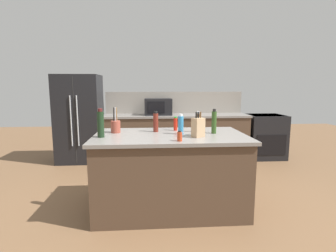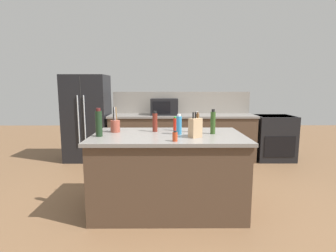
{
  "view_description": "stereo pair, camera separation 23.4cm",
  "coord_description": "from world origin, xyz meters",
  "px_view_note": "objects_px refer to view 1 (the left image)",
  "views": [
    {
      "loc": [
        -0.25,
        -3.12,
        1.52
      ],
      "look_at": [
        0.0,
        0.35,
        0.99
      ],
      "focal_mm": 28.0,
      "sensor_mm": 36.0,
      "label": 1
    },
    {
      "loc": [
        -0.02,
        -3.12,
        1.52
      ],
      "look_at": [
        0.0,
        0.35,
        0.99
      ],
      "focal_mm": 28.0,
      "sensor_mm": 36.0,
      "label": 2
    }
  ],
  "objects_px": {
    "hot_sauce_bottle": "(175,124)",
    "knife_block": "(198,127)",
    "vinegar_bottle": "(156,122)",
    "range_oven": "(265,136)",
    "utensil_crock": "(116,126)",
    "pepper_grinder": "(198,122)",
    "refrigerator": "(80,119)",
    "spice_jar_paprika": "(180,136)",
    "olive_oil_bottle": "(214,122)",
    "dish_soap_bottle": "(181,125)",
    "spice_jar_oregano": "(194,131)",
    "microwave": "(158,107)",
    "wine_bottle": "(101,124)"
  },
  "relations": [
    {
      "from": "utensil_crock",
      "to": "olive_oil_bottle",
      "type": "bearing_deg",
      "value": -6.42
    },
    {
      "from": "utensil_crock",
      "to": "dish_soap_bottle",
      "type": "distance_m",
      "value": 0.82
    },
    {
      "from": "spice_jar_paprika",
      "to": "olive_oil_bottle",
      "type": "bearing_deg",
      "value": 42.0
    },
    {
      "from": "vinegar_bottle",
      "to": "spice_jar_paprika",
      "type": "bearing_deg",
      "value": -68.26
    },
    {
      "from": "range_oven",
      "to": "dish_soap_bottle",
      "type": "bearing_deg",
      "value": -133.43
    },
    {
      "from": "knife_block",
      "to": "pepper_grinder",
      "type": "bearing_deg",
      "value": 48.66
    },
    {
      "from": "knife_block",
      "to": "utensil_crock",
      "type": "relative_size",
      "value": 0.91
    },
    {
      "from": "hot_sauce_bottle",
      "to": "range_oven",
      "type": "bearing_deg",
      "value": 42.25
    },
    {
      "from": "dish_soap_bottle",
      "to": "pepper_grinder",
      "type": "bearing_deg",
      "value": 29.88
    },
    {
      "from": "hot_sauce_bottle",
      "to": "knife_block",
      "type": "bearing_deg",
      "value": -65.22
    },
    {
      "from": "vinegar_bottle",
      "to": "wine_bottle",
      "type": "bearing_deg",
      "value": -153.15
    },
    {
      "from": "pepper_grinder",
      "to": "vinegar_bottle",
      "type": "bearing_deg",
      "value": 173.62
    },
    {
      "from": "range_oven",
      "to": "pepper_grinder",
      "type": "distance_m",
      "value": 2.82
    },
    {
      "from": "refrigerator",
      "to": "microwave",
      "type": "distance_m",
      "value": 1.61
    },
    {
      "from": "refrigerator",
      "to": "hot_sauce_bottle",
      "type": "distance_m",
      "value": 2.64
    },
    {
      "from": "utensil_crock",
      "to": "spice_jar_paprika",
      "type": "relative_size",
      "value": 2.85
    },
    {
      "from": "spice_jar_oregano",
      "to": "olive_oil_bottle",
      "type": "relative_size",
      "value": 0.39
    },
    {
      "from": "olive_oil_bottle",
      "to": "pepper_grinder",
      "type": "height_order",
      "value": "olive_oil_bottle"
    },
    {
      "from": "spice_jar_paprika",
      "to": "hot_sauce_bottle",
      "type": "height_order",
      "value": "hot_sauce_bottle"
    },
    {
      "from": "dish_soap_bottle",
      "to": "vinegar_bottle",
      "type": "distance_m",
      "value": 0.36
    },
    {
      "from": "pepper_grinder",
      "to": "refrigerator",
      "type": "bearing_deg",
      "value": 133.77
    },
    {
      "from": "olive_oil_bottle",
      "to": "pepper_grinder",
      "type": "relative_size",
      "value": 1.15
    },
    {
      "from": "utensil_crock",
      "to": "spice_jar_paprika",
      "type": "xyz_separation_m",
      "value": [
        0.74,
        -0.57,
        -0.03
      ]
    },
    {
      "from": "range_oven",
      "to": "utensil_crock",
      "type": "relative_size",
      "value": 2.87
    },
    {
      "from": "utensil_crock",
      "to": "vinegar_bottle",
      "type": "relative_size",
      "value": 1.21
    },
    {
      "from": "hot_sauce_bottle",
      "to": "vinegar_bottle",
      "type": "xyz_separation_m",
      "value": [
        -0.26,
        -0.08,
        0.04
      ]
    },
    {
      "from": "olive_oil_bottle",
      "to": "utensil_crock",
      "type": "bearing_deg",
      "value": 173.58
    },
    {
      "from": "refrigerator",
      "to": "olive_oil_bottle",
      "type": "height_order",
      "value": "refrigerator"
    },
    {
      "from": "spice_jar_oregano",
      "to": "dish_soap_bottle",
      "type": "distance_m",
      "value": 0.18
    },
    {
      "from": "spice_jar_paprika",
      "to": "wine_bottle",
      "type": "relative_size",
      "value": 0.34
    },
    {
      "from": "spice_jar_paprika",
      "to": "pepper_grinder",
      "type": "bearing_deg",
      "value": 61.22
    },
    {
      "from": "dish_soap_bottle",
      "to": "pepper_grinder",
      "type": "distance_m",
      "value": 0.27
    },
    {
      "from": "refrigerator",
      "to": "spice_jar_paprika",
      "type": "distance_m",
      "value": 3.16
    },
    {
      "from": "knife_block",
      "to": "pepper_grinder",
      "type": "relative_size",
      "value": 1.09
    },
    {
      "from": "microwave",
      "to": "vinegar_bottle",
      "type": "height_order",
      "value": "microwave"
    },
    {
      "from": "range_oven",
      "to": "dish_soap_bottle",
      "type": "relative_size",
      "value": 3.72
    },
    {
      "from": "vinegar_bottle",
      "to": "refrigerator",
      "type": "bearing_deg",
      "value": 125.96
    },
    {
      "from": "spice_jar_paprika",
      "to": "olive_oil_bottle",
      "type": "xyz_separation_m",
      "value": [
        0.48,
        0.43,
        0.09
      ]
    },
    {
      "from": "hot_sauce_bottle",
      "to": "olive_oil_bottle",
      "type": "xyz_separation_m",
      "value": [
        0.45,
        -0.25,
        0.06
      ]
    },
    {
      "from": "range_oven",
      "to": "spice_jar_oregano",
      "type": "bearing_deg",
      "value": -130.32
    },
    {
      "from": "utensil_crock",
      "to": "olive_oil_bottle",
      "type": "distance_m",
      "value": 1.23
    },
    {
      "from": "dish_soap_bottle",
      "to": "vinegar_bottle",
      "type": "bearing_deg",
      "value": 147.02
    },
    {
      "from": "knife_block",
      "to": "hot_sauce_bottle",
      "type": "distance_m",
      "value": 0.51
    },
    {
      "from": "knife_block",
      "to": "vinegar_bottle",
      "type": "height_order",
      "value": "knife_block"
    },
    {
      "from": "utensil_crock",
      "to": "spice_jar_oregano",
      "type": "bearing_deg",
      "value": -13.6
    },
    {
      "from": "spice_jar_oregano",
      "to": "hot_sauce_bottle",
      "type": "bearing_deg",
      "value": 119.52
    },
    {
      "from": "spice_jar_oregano",
      "to": "pepper_grinder",
      "type": "relative_size",
      "value": 0.44
    },
    {
      "from": "spice_jar_paprika",
      "to": "vinegar_bottle",
      "type": "xyz_separation_m",
      "value": [
        -0.24,
        0.6,
        0.07
      ]
    },
    {
      "from": "spice_jar_oregano",
      "to": "spice_jar_paprika",
      "type": "bearing_deg",
      "value": -123.02
    },
    {
      "from": "spice_jar_paprika",
      "to": "hot_sauce_bottle",
      "type": "distance_m",
      "value": 0.68
    }
  ]
}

